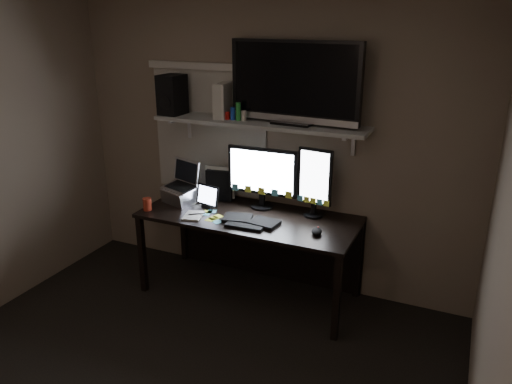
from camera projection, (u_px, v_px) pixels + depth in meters
The scene contains 19 objects.
back_wall at pixel (267, 144), 4.27m from camera, with size 3.60×3.60×0.00m, color #80705B.
right_wall at pixel (502, 288), 2.03m from camera, with size 3.60×3.60×0.00m, color #80705B.
window_blinds at pixel (210, 133), 4.45m from camera, with size 1.10×0.02×1.10m, color beige.
desk at pixel (255, 229), 4.29m from camera, with size 1.80×0.75×0.73m.
wall_shelf at pixel (259, 123), 4.05m from camera, with size 1.80×0.35×0.03m, color #9C9D98.
monitor_landscape at pixel (262, 178), 4.20m from camera, with size 0.62×0.06×0.54m, color black.
monitor_portrait at pixel (315, 183), 4.02m from camera, with size 0.29×0.05×0.58m, color black.
keyboard at pixel (251, 221), 3.98m from camera, with size 0.47×0.18×0.03m, color black.
mouse at pixel (317, 231), 3.76m from camera, with size 0.08×0.12×0.04m, color black.
notepad at pixel (193, 215), 4.11m from camera, with size 0.14×0.20×0.01m, color beige.
tablet at pixel (208, 196), 4.26m from camera, with size 0.23×0.10×0.20m, color black.
file_sorter at pixel (220, 183), 4.44m from camera, with size 0.23×0.11×0.30m, color black.
laptop at pixel (180, 183), 4.35m from camera, with size 0.31×0.25×0.35m, color silver.
cup at pixel (147, 204), 4.22m from camera, with size 0.07×0.07×0.11m, color maroon.
sticky_notes at pixel (217, 217), 4.09m from camera, with size 0.31×0.23×0.00m, color #F1FF45, non-canonical shape.
tv at pixel (294, 83), 3.84m from camera, with size 1.07×0.19×0.64m, color black.
game_console at pixel (224, 100), 4.14m from camera, with size 0.07×0.24×0.29m, color #BBB3A8.
speaker at pixel (172, 95), 4.27m from camera, with size 0.18×0.22×0.34m, color black.
bottles at pixel (236, 111), 4.06m from camera, with size 0.24×0.05×0.15m, color #A50F0C, non-canonical shape.
Camera 1 is at (1.61, -2.03, 2.30)m, focal length 35.00 mm.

